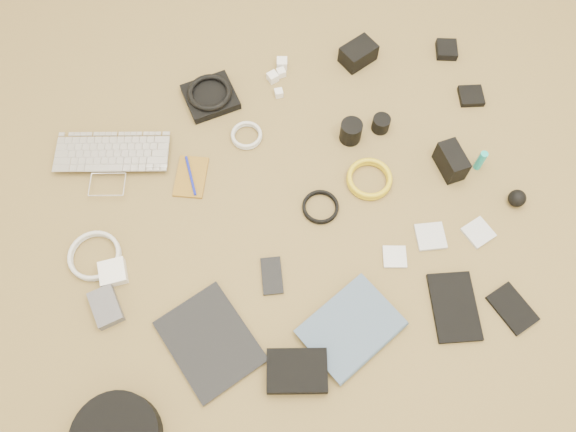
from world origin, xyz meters
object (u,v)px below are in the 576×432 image
object	(u,v)px
paperback	(375,355)
tablet	(210,341)
dslr_camera	(358,54)
laptop	(111,168)
phone	(272,276)

from	to	relation	value
paperback	tablet	bearing A→B (deg)	44.76
dslr_camera	tablet	size ratio (longest dim) A/B	0.42
laptop	phone	distance (m)	0.60
tablet	paperback	bearing A→B (deg)	-39.90
phone	dslr_camera	bearing A→B (deg)	64.19
tablet	phone	xyz separation A→B (m)	(0.21, 0.12, -0.00)
dslr_camera	phone	bearing A→B (deg)	-147.51
laptop	tablet	bearing A→B (deg)	-58.29
dslr_camera	phone	xyz separation A→B (m)	(-0.50, -0.64, -0.03)
laptop	phone	world-z (taller)	laptop
tablet	phone	bearing A→B (deg)	13.37
laptop	dslr_camera	size ratio (longest dim) A/B	3.13
paperback	laptop	bearing A→B (deg)	13.36
dslr_camera	paperback	xyz separation A→B (m)	(-0.31, -0.94, -0.02)
phone	paperback	xyz separation A→B (m)	(0.19, -0.30, 0.01)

